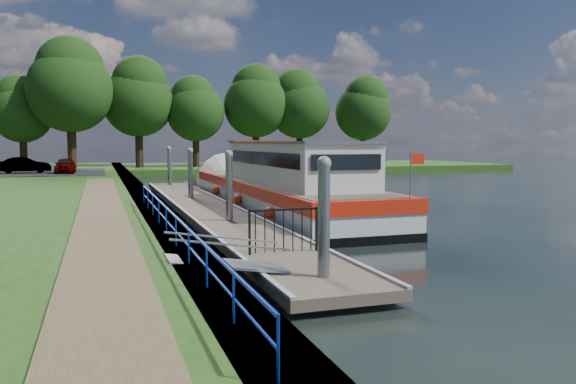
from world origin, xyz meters
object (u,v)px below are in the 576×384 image
object	(u,v)px
car_a	(65,165)
car_b	(25,165)
pontoon	(207,212)
barge	(274,186)

from	to	relation	value
car_a	car_b	size ratio (longest dim) A/B	0.93
car_b	pontoon	bearing A→B (deg)	-164.86
car_a	car_b	world-z (taller)	car_b
pontoon	car_b	world-z (taller)	car_b
barge	car_b	distance (m)	25.66
pontoon	barge	world-z (taller)	barge
pontoon	car_a	bearing A→B (deg)	107.00
barge	pontoon	bearing A→B (deg)	-154.64
pontoon	car_a	size ratio (longest dim) A/B	8.47
barge	car_a	distance (m)	23.45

